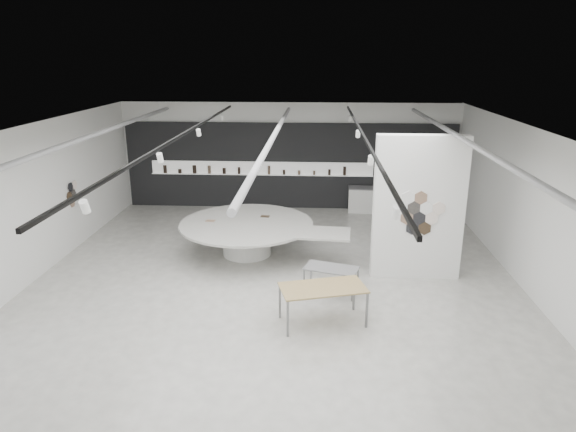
# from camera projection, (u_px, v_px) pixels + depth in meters

# --- Properties ---
(room) EXTENTS (12.02, 14.02, 3.82)m
(room) POSITION_uv_depth(u_px,v_px,m) (269.00, 207.00, 11.73)
(room) COLOR beige
(room) RESTS_ON ground
(back_wall_display) EXTENTS (11.80, 0.27, 3.10)m
(back_wall_display) POSITION_uv_depth(u_px,v_px,m) (287.00, 166.00, 18.49)
(back_wall_display) COLOR black
(back_wall_display) RESTS_ON ground
(partition_column) EXTENTS (2.20, 0.38, 3.60)m
(partition_column) POSITION_uv_depth(u_px,v_px,m) (418.00, 208.00, 12.57)
(partition_column) COLOR white
(partition_column) RESTS_ON ground
(display_island) EXTENTS (4.89, 4.02, 0.95)m
(display_island) POSITION_uv_depth(u_px,v_px,m) (249.00, 234.00, 14.31)
(display_island) COLOR white
(display_island) RESTS_ON ground
(sample_table_wood) EXTENTS (1.92, 1.31, 0.82)m
(sample_table_wood) POSITION_uv_depth(u_px,v_px,m) (323.00, 290.00, 10.59)
(sample_table_wood) COLOR #9F8552
(sample_table_wood) RESTS_ON ground
(sample_table_stone) EXTENTS (1.36, 0.95, 0.63)m
(sample_table_stone) POSITION_uv_depth(u_px,v_px,m) (331.00, 270.00, 12.02)
(sample_table_stone) COLOR slate
(sample_table_stone) RESTS_ON ground
(kitchen_counter) EXTENTS (1.60, 0.69, 1.24)m
(kitchen_counter) POSITION_uv_depth(u_px,v_px,m) (370.00, 200.00, 18.28)
(kitchen_counter) COLOR white
(kitchen_counter) RESTS_ON ground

